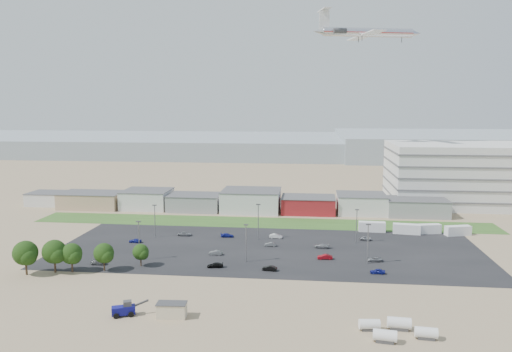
# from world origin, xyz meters

# --- Properties ---
(ground) EXTENTS (700.00, 700.00, 0.00)m
(ground) POSITION_xyz_m (0.00, 0.00, 0.00)
(ground) COLOR #907A5B
(ground) RESTS_ON ground
(parking_lot) EXTENTS (120.00, 50.00, 0.01)m
(parking_lot) POSITION_xyz_m (5.00, 20.00, 0.01)
(parking_lot) COLOR black
(parking_lot) RESTS_ON ground
(grass_strip) EXTENTS (160.00, 16.00, 0.02)m
(grass_strip) POSITION_xyz_m (0.00, 52.00, 0.01)
(grass_strip) COLOR #31541F
(grass_strip) RESTS_ON ground
(hills_backdrop) EXTENTS (700.00, 200.00, 9.00)m
(hills_backdrop) POSITION_xyz_m (40.00, 315.00, 4.50)
(hills_backdrop) COLOR gray
(hills_backdrop) RESTS_ON ground
(building_row) EXTENTS (170.00, 20.00, 8.00)m
(building_row) POSITION_xyz_m (-17.00, 71.00, 4.00)
(building_row) COLOR silver
(building_row) RESTS_ON ground
(parking_garage) EXTENTS (80.00, 40.00, 25.00)m
(parking_garage) POSITION_xyz_m (90.00, 95.00, 12.50)
(parking_garage) COLOR silver
(parking_garage) RESTS_ON ground
(portable_shed) EXTENTS (5.95, 3.36, 2.91)m
(portable_shed) POSITION_xyz_m (-9.55, -28.19, 1.45)
(portable_shed) COLOR beige
(portable_shed) RESTS_ON ground
(telehandler) EXTENTS (7.49, 4.88, 2.97)m
(telehandler) POSITION_xyz_m (-19.05, -28.67, 1.48)
(telehandler) COLOR #0C0C64
(telehandler) RESTS_ON ground
(storage_tank_nw) EXTENTS (3.90, 2.19, 2.25)m
(storage_tank_nw) POSITION_xyz_m (27.78, -29.69, 1.13)
(storage_tank_nw) COLOR silver
(storage_tank_nw) RESTS_ON ground
(storage_tank_ne) EXTENTS (4.39, 2.46, 2.54)m
(storage_tank_ne) POSITION_xyz_m (33.20, -28.86, 1.27)
(storage_tank_ne) COLOR silver
(storage_tank_ne) RESTS_ON ground
(storage_tank_sw) EXTENTS (4.30, 2.59, 2.43)m
(storage_tank_sw) POSITION_xyz_m (29.91, -34.14, 1.22)
(storage_tank_sw) COLOR silver
(storage_tank_sw) RESTS_ON ground
(storage_tank_se) EXTENTS (4.01, 2.29, 2.31)m
(storage_tank_se) POSITION_xyz_m (37.29, -32.09, 1.15)
(storage_tank_se) COLOR silver
(storage_tank_se) RESTS_ON ground
(box_trailer_a) EXTENTS (8.62, 3.03, 3.19)m
(box_trailer_a) POSITION_xyz_m (36.75, 43.45, 1.60)
(box_trailer_a) COLOR silver
(box_trailer_a) RESTS_ON ground
(box_trailer_b) EXTENTS (8.65, 3.65, 3.15)m
(box_trailer_b) POSITION_xyz_m (47.43, 41.77, 1.57)
(box_trailer_b) COLOR silver
(box_trailer_b) RESTS_ON ground
(box_trailer_c) EXTENTS (8.26, 4.13, 2.97)m
(box_trailer_c) POSITION_xyz_m (54.36, 42.99, 1.48)
(box_trailer_c) COLOR silver
(box_trailer_c) RESTS_ON ground
(box_trailer_d) EXTENTS (8.45, 4.64, 3.02)m
(box_trailer_d) POSITION_xyz_m (63.15, 41.57, 1.51)
(box_trailer_d) COLOR silver
(box_trailer_d) RESTS_ON ground
(tree_far_left) EXTENTS (6.33, 6.33, 9.50)m
(tree_far_left) POSITION_xyz_m (-51.26, -8.20, 4.75)
(tree_far_left) COLOR black
(tree_far_left) RESTS_ON ground
(tree_left) EXTENTS (6.19, 6.19, 9.29)m
(tree_left) POSITION_xyz_m (-45.13, -5.97, 4.65)
(tree_left) COLOR black
(tree_left) RESTS_ON ground
(tree_mid) EXTENTS (5.48, 5.48, 8.21)m
(tree_mid) POSITION_xyz_m (-41.14, -5.19, 4.11)
(tree_mid) COLOR black
(tree_mid) RESTS_ON ground
(tree_right) EXTENTS (5.29, 5.29, 7.93)m
(tree_right) POSITION_xyz_m (-33.70, -3.39, 3.97)
(tree_right) COLOR black
(tree_right) RESTS_ON ground
(tree_near) EXTENTS (4.36, 4.36, 6.54)m
(tree_near) POSITION_xyz_m (-25.93, 1.15, 3.27)
(tree_near) COLOR black
(tree_near) RESTS_ON ground
(lightpole_front_l) EXTENTS (1.24, 0.51, 10.51)m
(lightpole_front_l) POSITION_xyz_m (-28.01, 6.08, 5.25)
(lightpole_front_l) COLOR slate
(lightpole_front_l) RESTS_ON ground
(lightpole_front_m) EXTENTS (1.18, 0.49, 10.02)m
(lightpole_front_m) POSITION_xyz_m (0.26, 7.60, 5.01)
(lightpole_front_m) COLOR slate
(lightpole_front_m) RESTS_ON ground
(lightpole_front_r) EXTENTS (1.24, 0.52, 10.54)m
(lightpole_front_r) POSITION_xyz_m (31.62, 9.41, 5.27)
(lightpole_front_r) COLOR slate
(lightpole_front_r) RESTS_ON ground
(lightpole_back_l) EXTENTS (1.20, 0.50, 10.21)m
(lightpole_back_l) POSITION_xyz_m (-31.04, 29.07, 5.10)
(lightpole_back_l) COLOR slate
(lightpole_back_l) RESTS_ON ground
(lightpole_back_m) EXTENTS (1.28, 0.54, 10.92)m
(lightpole_back_m) POSITION_xyz_m (1.06, 30.22, 5.46)
(lightpole_back_m) COLOR slate
(lightpole_back_m) RESTS_ON ground
(lightpole_back_r) EXTENTS (1.19, 0.50, 10.11)m
(lightpole_back_r) POSITION_xyz_m (30.55, 29.54, 5.05)
(lightpole_back_r) COLOR slate
(lightpole_back_r) RESTS_ON ground
(airliner) EXTENTS (52.36, 41.82, 13.59)m
(airliner) POSITION_xyz_m (38.96, 95.07, 70.00)
(airliner) COLOR silver
(parked_car_0) EXTENTS (4.19, 2.13, 1.14)m
(parked_car_0) POSITION_xyz_m (33.76, 11.65, 0.57)
(parked_car_0) COLOR #A5A5AA
(parked_car_0) RESTS_ON ground
(parked_car_1) EXTENTS (4.09, 1.67, 1.32)m
(parked_car_1) POSITION_xyz_m (20.84, 12.03, 0.66)
(parked_car_1) COLOR maroon
(parked_car_1) RESTS_ON ground
(parked_car_2) EXTENTS (3.65, 1.52, 1.23)m
(parked_car_2) POSITION_xyz_m (33.27, 1.85, 0.62)
(parked_car_2) COLOR navy
(parked_car_2) RESTS_ON ground
(parked_car_3) EXTENTS (4.27, 2.20, 1.18)m
(parked_car_3) POSITION_xyz_m (-6.93, 2.16, 0.59)
(parked_car_3) COLOR black
(parked_car_3) RESTS_ON ground
(parked_car_4) EXTENTS (3.73, 1.43, 1.21)m
(parked_car_4) POSITION_xyz_m (-8.85, 12.76, 0.61)
(parked_car_4) COLOR #595B5E
(parked_car_4) RESTS_ON ground
(parked_car_5) EXTENTS (3.72, 1.64, 1.25)m
(parked_car_5) POSITION_xyz_m (-35.05, 22.23, 0.62)
(parked_car_5) COLOR navy
(parked_car_5) RESTS_ON ground
(parked_car_6) EXTENTS (4.18, 1.93, 1.18)m
(parked_car_6) POSITION_xyz_m (-8.79, 31.37, 0.59)
(parked_car_6) COLOR navy
(parked_car_6) RESTS_ON ground
(parked_car_7) EXTENTS (3.45, 1.21, 1.14)m
(parked_car_7) POSITION_xyz_m (5.42, 22.80, 0.57)
(parked_car_7) COLOR #595B5E
(parked_car_7) RESTS_ON ground
(parked_car_8) EXTENTS (3.64, 1.53, 1.23)m
(parked_car_8) POSITION_xyz_m (33.63, 32.36, 0.61)
(parked_car_8) COLOR #A5A5AA
(parked_car_8) RESTS_ON ground
(parked_car_9) EXTENTS (4.54, 2.37, 1.22)m
(parked_car_9) POSITION_xyz_m (-22.41, 31.64, 0.61)
(parked_car_9) COLOR #A5A5AA
(parked_car_9) RESTS_ON ground
(parked_car_10) EXTENTS (4.19, 1.70, 1.22)m
(parked_car_10) POSITION_xyz_m (-37.10, 1.11, 0.61)
(parked_car_10) COLOR #595B5E
(parked_car_10) RESTS_ON ground
(parked_car_11) EXTENTS (4.06, 1.66, 1.31)m
(parked_car_11) POSITION_xyz_m (6.37, 31.91, 0.65)
(parked_car_11) COLOR silver
(parked_car_11) RESTS_ON ground
(parked_car_12) EXTENTS (4.53, 2.29, 1.26)m
(parked_car_12) POSITION_xyz_m (20.22, 22.59, 0.63)
(parked_car_12) COLOR #A5A5AA
(parked_car_12) RESTS_ON ground
(parked_car_13) EXTENTS (3.83, 1.77, 1.22)m
(parked_car_13) POSITION_xyz_m (6.96, 1.16, 0.61)
(parked_car_13) COLOR black
(parked_car_13) RESTS_ON ground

